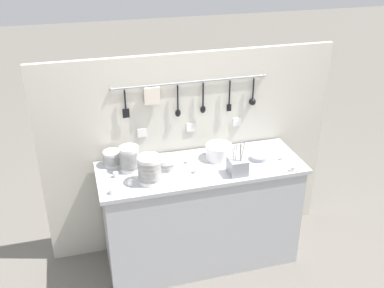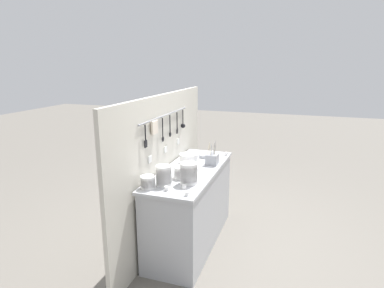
# 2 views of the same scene
# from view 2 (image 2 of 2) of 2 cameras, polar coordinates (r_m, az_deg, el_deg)

# --- Properties ---
(ground_plane) EXTENTS (20.00, 20.00, 0.00)m
(ground_plane) POSITION_cam_2_polar(r_m,az_deg,el_deg) (3.83, -0.18, -16.91)
(ground_plane) COLOR #666059
(counter) EXTENTS (1.56, 0.57, 0.87)m
(counter) POSITION_cam_2_polar(r_m,az_deg,el_deg) (3.62, -0.18, -10.98)
(counter) COLOR #ADAFB5
(counter) RESTS_ON ground
(back_wall) EXTENTS (2.36, 0.09, 1.66)m
(back_wall) POSITION_cam_2_polar(r_m,az_deg,el_deg) (3.58, -5.03, -4.49)
(back_wall) COLOR beige
(back_wall) RESTS_ON ground
(bowl_stack_tall_left) EXTENTS (0.14, 0.14, 0.19)m
(bowl_stack_tall_left) POSITION_cam_2_polar(r_m,az_deg,el_deg) (3.00, -5.03, -5.59)
(bowl_stack_tall_left) COLOR white
(bowl_stack_tall_left) RESTS_ON counter
(bowl_stack_wide_centre) EXTENTS (0.16, 0.16, 0.20)m
(bowl_stack_wide_centre) POSITION_cam_2_polar(r_m,az_deg,el_deg) (3.02, -0.58, -5.24)
(bowl_stack_wide_centre) COLOR white
(bowl_stack_wide_centre) RESTS_ON counter
(bowl_stack_nested_right) EXTENTS (0.13, 0.13, 0.12)m
(bowl_stack_nested_right) POSITION_cam_2_polar(r_m,az_deg,el_deg) (2.96, -7.86, -6.72)
(bowl_stack_nested_right) COLOR white
(bowl_stack_nested_right) RESTS_ON counter
(bowl_stack_back_corner) EXTENTS (0.15, 0.15, 0.11)m
(bowl_stack_back_corner) POSITION_cam_2_polar(r_m,az_deg,el_deg) (3.19, -1.81, -5.02)
(bowl_stack_back_corner) COLOR white
(bowl_stack_back_corner) RESTS_ON counter
(plate_stack) EXTENTS (0.21, 0.21, 0.11)m
(plate_stack) POSITION_cam_2_polar(r_m,az_deg,el_deg) (3.62, -0.61, -2.64)
(plate_stack) COLOR white
(plate_stack) RESTS_ON counter
(steel_mixing_bowl) EXTENTS (0.13, 0.13, 0.03)m
(steel_mixing_bowl) POSITION_cam_2_polar(r_m,az_deg,el_deg) (3.87, 2.22, -2.17)
(steel_mixing_bowl) COLOR #93969E
(steel_mixing_bowl) RESTS_ON counter
(cutlery_caddy) EXTENTS (0.13, 0.13, 0.27)m
(cutlery_caddy) POSITION_cam_2_polar(r_m,az_deg,el_deg) (3.60, 3.58, -2.72)
(cutlery_caddy) COLOR #93969E
(cutlery_caddy) RESTS_ON counter
(cup_by_caddy) EXTENTS (0.04, 0.04, 0.04)m
(cup_by_caddy) POSITION_cam_2_polar(r_m,az_deg,el_deg) (2.78, -0.92, -8.82)
(cup_by_caddy) COLOR white
(cup_by_caddy) RESTS_ON counter
(cup_edge_near) EXTENTS (0.04, 0.04, 0.04)m
(cup_edge_near) POSITION_cam_2_polar(r_m,az_deg,el_deg) (3.37, 0.74, -4.61)
(cup_edge_near) COLOR white
(cup_edge_near) RESTS_ON counter
(cup_front_left) EXTENTS (0.04, 0.04, 0.04)m
(cup_front_left) POSITION_cam_2_polar(r_m,az_deg,el_deg) (3.41, -1.90, -4.42)
(cup_front_left) COLOR white
(cup_front_left) RESTS_ON counter
(cup_edge_far) EXTENTS (0.04, 0.04, 0.04)m
(cup_edge_far) POSITION_cam_2_polar(r_m,az_deg,el_deg) (2.90, -4.54, -7.89)
(cup_edge_far) COLOR white
(cup_edge_far) RESTS_ON counter
(cup_beside_plates) EXTENTS (0.04, 0.04, 0.04)m
(cup_beside_plates) POSITION_cam_2_polar(r_m,az_deg,el_deg) (3.98, 6.10, -1.75)
(cup_beside_plates) COLOR white
(cup_beside_plates) RESTS_ON counter
(cup_front_right) EXTENTS (0.04, 0.04, 0.04)m
(cup_front_right) POSITION_cam_2_polar(r_m,az_deg,el_deg) (4.02, 3.64, -1.52)
(cup_front_right) COLOR white
(cup_front_right) RESTS_ON counter
(cup_back_right) EXTENTS (0.04, 0.04, 0.04)m
(cup_back_right) POSITION_cam_2_polar(r_m,az_deg,el_deg) (2.92, -1.40, -7.65)
(cup_back_right) COLOR white
(cup_back_right) RESTS_ON counter
(cup_centre) EXTENTS (0.04, 0.04, 0.04)m
(cup_centre) POSITION_cam_2_polar(r_m,az_deg,el_deg) (3.33, -3.94, -4.89)
(cup_centre) COLOR white
(cup_centre) RESTS_ON counter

